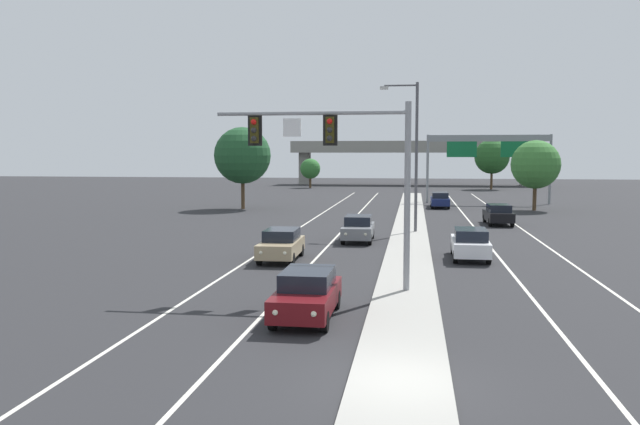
# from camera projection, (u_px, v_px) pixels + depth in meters

# --- Properties ---
(ground_plane) EXTENTS (260.00, 260.00, 0.00)m
(ground_plane) POSITION_uv_depth(u_px,v_px,m) (400.00, 385.00, 15.01)
(ground_plane) COLOR #28282B
(median_island) EXTENTS (2.40, 110.00, 0.15)m
(median_island) POSITION_uv_depth(u_px,v_px,m) (408.00, 259.00, 32.74)
(median_island) COLOR #9E9B93
(median_island) RESTS_ON ground
(lane_stripe_oncoming_center) EXTENTS (0.14, 100.00, 0.01)m
(lane_stripe_oncoming_center) POSITION_uv_depth(u_px,v_px,m) (333.00, 240.00, 40.32)
(lane_stripe_oncoming_center) COLOR silver
(lane_stripe_oncoming_center) RESTS_ON ground
(lane_stripe_receding_center) EXTENTS (0.14, 100.00, 0.01)m
(lane_stripe_receding_center) POSITION_uv_depth(u_px,v_px,m) (487.00, 243.00, 38.97)
(lane_stripe_receding_center) COLOR silver
(lane_stripe_receding_center) RESTS_ON ground
(edge_stripe_left) EXTENTS (0.14, 100.00, 0.01)m
(edge_stripe_left) POSITION_uv_depth(u_px,v_px,m) (282.00, 239.00, 40.80)
(edge_stripe_left) COLOR silver
(edge_stripe_left) RESTS_ON ground
(edge_stripe_right) EXTENTS (0.14, 100.00, 0.01)m
(edge_stripe_right) POSITION_uv_depth(u_px,v_px,m) (544.00, 244.00, 38.49)
(edge_stripe_right) COLOR silver
(edge_stripe_right) RESTS_ON ground
(overhead_signal_mast) EXTENTS (7.55, 0.44, 7.20)m
(overhead_signal_mast) POSITION_uv_depth(u_px,v_px,m) (344.00, 155.00, 24.74)
(overhead_signal_mast) COLOR gray
(overhead_signal_mast) RESTS_ON median_island
(street_lamp_median) EXTENTS (2.58, 0.28, 10.00)m
(street_lamp_median) POSITION_uv_depth(u_px,v_px,m) (413.00, 148.00, 43.25)
(street_lamp_median) COLOR #4C4C51
(street_lamp_median) RESTS_ON median_island
(car_oncoming_darkred) EXTENTS (1.82, 4.47, 1.58)m
(car_oncoming_darkred) POSITION_uv_depth(u_px,v_px,m) (307.00, 294.00, 21.10)
(car_oncoming_darkred) COLOR #5B0F14
(car_oncoming_darkred) RESTS_ON ground
(car_oncoming_tan) EXTENTS (1.91, 4.50, 1.58)m
(car_oncoming_tan) POSITION_uv_depth(u_px,v_px,m) (281.00, 244.00, 32.67)
(car_oncoming_tan) COLOR tan
(car_oncoming_tan) RESTS_ON ground
(car_oncoming_grey) EXTENTS (1.88, 4.49, 1.58)m
(car_oncoming_grey) POSITION_uv_depth(u_px,v_px,m) (358.00, 228.00, 39.78)
(car_oncoming_grey) COLOR slate
(car_oncoming_grey) RESTS_ON ground
(car_receding_white) EXTENTS (1.89, 4.50, 1.58)m
(car_receding_white) POSITION_uv_depth(u_px,v_px,m) (470.00, 243.00, 33.04)
(car_receding_white) COLOR silver
(car_receding_white) RESTS_ON ground
(car_receding_black) EXTENTS (1.92, 4.51, 1.58)m
(car_receding_black) POSITION_uv_depth(u_px,v_px,m) (498.00, 214.00, 49.13)
(car_receding_black) COLOR black
(car_receding_black) RESTS_ON ground
(car_receding_navy) EXTENTS (1.82, 4.47, 1.58)m
(car_receding_navy) POSITION_uv_depth(u_px,v_px,m) (440.00, 200.00, 64.51)
(car_receding_navy) COLOR #141E4C
(car_receding_navy) RESTS_ON ground
(highway_sign_gantry) EXTENTS (13.28, 0.42, 7.50)m
(highway_sign_gantry) POSITION_uv_depth(u_px,v_px,m) (489.00, 147.00, 69.77)
(highway_sign_gantry) COLOR gray
(highway_sign_gantry) RESTS_ON ground
(overpass_bridge) EXTENTS (42.40, 6.40, 7.65)m
(overpass_bridge) POSITION_uv_depth(u_px,v_px,m) (413.00, 152.00, 112.34)
(overpass_bridge) COLOR gray
(overpass_bridge) RESTS_ON ground
(tree_far_right_a) EXTENTS (4.64, 4.64, 6.71)m
(tree_far_right_a) POSITION_uv_depth(u_px,v_px,m) (536.00, 165.00, 61.37)
(tree_far_right_a) COLOR #4C3823
(tree_far_right_a) RESTS_ON ground
(tree_far_left_b) EXTENTS (3.23, 3.23, 4.68)m
(tree_far_left_b) POSITION_uv_depth(u_px,v_px,m) (310.00, 169.00, 103.02)
(tree_far_left_b) COLOR #4C3823
(tree_far_left_b) RESTS_ON ground
(tree_far_left_a) EXTENTS (5.54, 5.54, 8.02)m
(tree_far_left_a) POSITION_uv_depth(u_px,v_px,m) (242.00, 156.00, 62.97)
(tree_far_left_a) COLOR #4C3823
(tree_far_left_a) RESTS_ON ground
(tree_far_right_c) EXTENTS (5.30, 5.30, 7.67)m
(tree_far_right_c) POSITION_uv_depth(u_px,v_px,m) (492.00, 157.00, 98.14)
(tree_far_right_c) COLOR #4C3823
(tree_far_right_c) RESTS_ON ground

